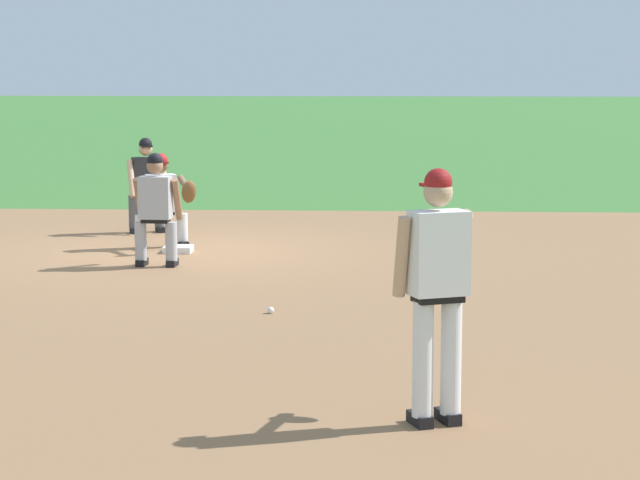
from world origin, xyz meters
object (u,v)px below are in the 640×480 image
(baserunner, at_px, (156,205))
(umpire, at_px, (146,181))
(first_base_bag, at_px, (178,249))
(first_baseman, at_px, (164,197))
(baseball, at_px, (271,310))
(pitcher, at_px, (438,280))

(baserunner, xyz_separation_m, umpire, (3.16, 0.73, 0.00))
(first_base_bag, xyz_separation_m, first_baseman, (0.34, 0.25, 0.69))
(baseball, relative_size, baserunner, 0.05)
(first_base_bag, xyz_separation_m, umpire, (1.97, 0.81, 0.75))
(umpire, bearing_deg, baserunner, -167.04)
(pitcher, xyz_separation_m, first_baseman, (8.40, 3.47, -0.33))
(first_base_bag, bearing_deg, first_baseman, 36.64)
(baseball, height_order, pitcher, pitcher)
(pitcher, distance_m, baserunner, 7.62)
(first_base_bag, bearing_deg, baseball, -158.21)
(baseball, bearing_deg, pitcher, -158.28)
(first_baseman, bearing_deg, baserunner, -173.64)
(umpire, bearing_deg, first_base_bag, -157.69)
(baseball, distance_m, first_baseman, 4.92)
(baseball, bearing_deg, baserunner, 30.48)
(first_base_bag, distance_m, first_baseman, 0.81)
(baserunner, relative_size, umpire, 1.00)
(first_base_bag, height_order, baseball, first_base_bag)
(baseball, height_order, first_baseman, first_baseman)
(pitcher, relative_size, umpire, 1.27)
(pitcher, distance_m, umpire, 10.81)
(first_base_bag, relative_size, baseball, 5.14)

